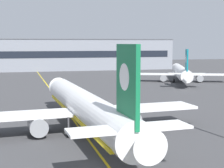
{
  "coord_description": "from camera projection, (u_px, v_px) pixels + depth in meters",
  "views": [
    {
      "loc": [
        -6.76,
        -31.14,
        11.72
      ],
      "look_at": [
        3.94,
        11.67,
        6.53
      ],
      "focal_mm": 55.88,
      "sensor_mm": 36.0,
      "label": 1
    }
  ],
  "objects": [
    {
      "name": "ground_plane",
      "position": [
        102.0,
        167.0,
        33.0
      ],
      "size": [
        400.0,
        400.0,
        0.0
      ],
      "primitive_type": "plane",
      "color": "#3D3D3F"
    },
    {
      "name": "taxiway_centreline",
      "position": [
        66.0,
        109.0,
        61.9
      ],
      "size": [
        4.49,
        179.96,
        0.01
      ],
      "primitive_type": "cube",
      "rotation": [
        0.0,
        0.0,
        0.02
      ],
      "color": "yellow",
      "rests_on": "ground"
    },
    {
      "name": "airliner_foreground",
      "position": [
        85.0,
        107.0,
        45.71
      ],
      "size": [
        32.27,
        41.53,
        11.65
      ],
      "color": "white",
      "rests_on": "ground"
    },
    {
      "name": "airliner_background",
      "position": [
        181.0,
        72.0,
        105.09
      ],
      "size": [
        27.71,
        34.97,
        10.17
      ],
      "color": "white",
      "rests_on": "ground"
    },
    {
      "name": "safety_cone_by_nose_gear",
      "position": [
        74.0,
        109.0,
        61.16
      ],
      "size": [
        0.44,
        0.44,
        0.55
      ],
      "color": "orange",
      "rests_on": "ground"
    },
    {
      "name": "terminal_building",
      "position": [
        32.0,
        55.0,
        147.74
      ],
      "size": [
        123.33,
        12.4,
        13.67
      ],
      "color": "gray",
      "rests_on": "ground"
    }
  ]
}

